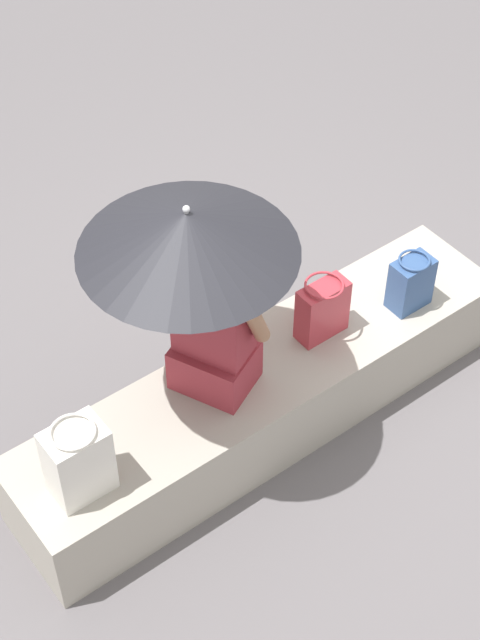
# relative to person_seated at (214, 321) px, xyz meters

# --- Properties ---
(ground_plane) EXTENTS (14.00, 14.00, 0.00)m
(ground_plane) POSITION_rel_person_seated_xyz_m (0.23, -0.07, -0.81)
(ground_plane) COLOR #605B5E
(stone_bench) EXTENTS (2.55, 0.56, 0.42)m
(stone_bench) POSITION_rel_person_seated_xyz_m (0.23, -0.07, -0.60)
(stone_bench) COLOR #A8A093
(stone_bench) RESTS_ON ground
(person_seated) EXTENTS (0.40, 0.51, 0.90)m
(person_seated) POSITION_rel_person_seated_xyz_m (0.00, 0.00, 0.00)
(person_seated) COLOR #992D38
(person_seated) RESTS_ON stone_bench
(parasol) EXTENTS (0.89, 0.89, 1.05)m
(parasol) POSITION_rel_person_seated_xyz_m (-0.09, 0.03, 0.53)
(parasol) COLOR #B7B7BC
(parasol) RESTS_ON stone_bench
(handbag_black) EXTENTS (0.25, 0.19, 0.38)m
(handbag_black) POSITION_rel_person_seated_xyz_m (-0.78, -0.14, -0.20)
(handbag_black) COLOR silver
(handbag_black) RESTS_ON stone_bench
(tote_bag_canvas) EXTENTS (0.20, 0.15, 0.29)m
(tote_bag_canvas) POSITION_rel_person_seated_xyz_m (1.04, -0.17, -0.25)
(tote_bag_canvas) COLOR #335184
(tote_bag_canvas) RESTS_ON stone_bench
(shoulder_bag_spare) EXTENTS (0.25, 0.18, 0.31)m
(shoulder_bag_spare) POSITION_rel_person_seated_xyz_m (0.58, -0.06, -0.23)
(shoulder_bag_spare) COLOR #B2333D
(shoulder_bag_spare) RESTS_ON stone_bench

